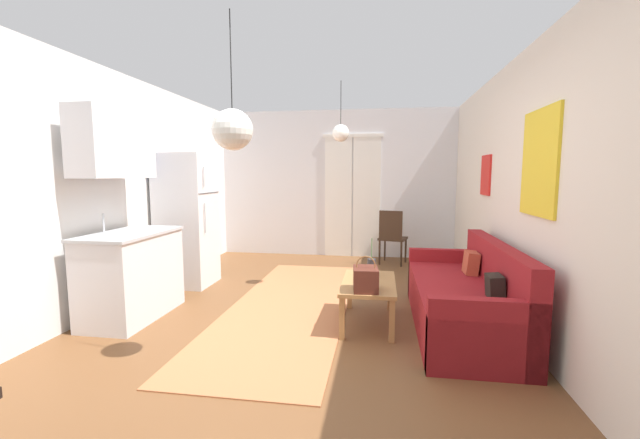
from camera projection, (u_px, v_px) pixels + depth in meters
ground_plane at (288, 342)px, 3.61m from camera, size 4.81×8.04×0.10m
wall_back at (336, 184)px, 7.15m from camera, size 4.41×0.13×2.63m
wall_right at (550, 195)px, 3.13m from camera, size 0.12×7.64×2.63m
wall_left at (68, 192)px, 3.79m from camera, size 0.12×7.64×2.63m
area_rug at (290, 305)px, 4.47m from camera, size 1.28×3.80×0.01m
couch at (468, 300)px, 3.78m from camera, size 0.83×2.03×0.83m
coffee_table at (369, 287)px, 3.90m from camera, size 0.52×0.93×0.43m
bamboo_vase at (371, 267)px, 4.11m from camera, size 0.09×0.09×0.40m
handbag at (366, 279)px, 3.59m from camera, size 0.25×0.30×0.32m
refrigerator at (187, 220)px, 5.26m from camera, size 0.67×0.63×1.76m
kitchen_counter at (127, 240)px, 4.03m from camera, size 0.60×1.09×2.12m
accent_chair at (392, 235)px, 6.47m from camera, size 0.51×0.50×0.90m
pendant_lamp_near at (233, 130)px, 2.82m from camera, size 0.30×0.30×0.97m
pendant_lamp_far at (341, 133)px, 4.88m from camera, size 0.21×0.21×0.74m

